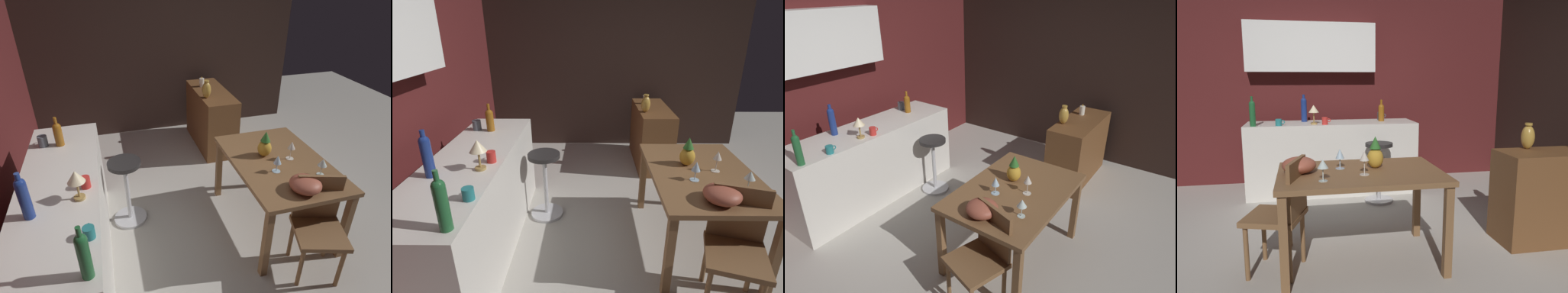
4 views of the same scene
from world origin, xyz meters
TOP-DOWN VIEW (x-y plane):
  - ground_plane at (0.00, 0.00)m, footprint 9.00×9.00m
  - wall_kitchen_back at (-0.06, 2.08)m, footprint 5.20×0.33m
  - dining_table at (-0.02, -0.47)m, footprint 1.26×0.86m
  - kitchen_counter at (-0.08, 1.45)m, footprint 2.10×0.60m
  - sideboard_cabinet at (1.78, -0.40)m, footprint 1.10×0.44m
  - chair_near_window at (-0.61, -0.54)m, footprint 0.50×0.50m
  - bar_stool at (0.42, 0.93)m, footprint 0.34×0.34m
  - wine_glass_left at (-0.01, -0.59)m, footprint 0.07×0.07m
  - wine_glass_right at (-0.32, -0.71)m, footprint 0.08×0.08m
  - wine_glass_center at (-0.17, -0.36)m, footprint 0.07×0.07m
  - pineapple_centerpiece at (0.12, -0.38)m, footprint 0.13×0.13m
  - fruit_bowl at (-0.48, -0.44)m, footprint 0.26×0.26m
  - wine_bottle_amber at (0.56, 1.48)m, footprint 0.08×0.08m
  - wine_bottle_cobalt at (-0.42, 1.60)m, footprint 0.07×0.07m
  - wine_bottle_green at (-1.01, 1.23)m, footprint 0.07×0.07m
  - cup_slate at (0.58, 1.62)m, footprint 0.12×0.08m
  - cup_red at (-0.18, 1.24)m, footprint 0.11×0.07m
  - cup_teal at (-0.72, 1.22)m, footprint 0.11×0.07m
  - counter_lamp at (-0.31, 1.29)m, footprint 0.12×0.12m
  - vase_brass at (1.55, -0.25)m, footprint 0.12×0.12m

SIDE VIEW (x-z plane):
  - ground_plane at x=0.00m, z-range 0.00..0.00m
  - bar_stool at x=0.42m, z-range 0.02..0.73m
  - sideboard_cabinet at x=1.78m, z-range 0.00..0.82m
  - kitchen_counter at x=-0.08m, z-range 0.00..0.90m
  - chair_near_window at x=-0.61m, z-range 0.04..0.92m
  - dining_table at x=-0.02m, z-range 0.28..1.02m
  - fruit_bowl at x=-0.48m, z-range 0.74..0.87m
  - pineapple_centerpiece at x=0.12m, z-range 0.72..0.98m
  - wine_glass_center at x=-0.17m, z-range 0.77..0.94m
  - wine_glass_right at x=-0.32m, z-range 0.78..0.94m
  - wine_glass_left at x=-0.01m, z-range 0.79..0.97m
  - vase_brass at x=1.55m, z-range 0.81..1.05m
  - cup_teal at x=-0.72m, z-range 0.90..0.98m
  - cup_red at x=-0.18m, z-range 0.90..0.99m
  - cup_slate at x=0.58m, z-range 0.90..1.00m
  - wine_bottle_amber at x=0.56m, z-range 0.88..1.16m
  - wine_bottle_green at x=-1.01m, z-range 0.89..1.23m
  - wine_bottle_cobalt at x=-0.42m, z-range 0.89..1.24m
  - counter_lamp at x=-0.31m, z-range 0.95..1.19m
  - wall_kitchen_back at x=-0.06m, z-range 0.11..2.71m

